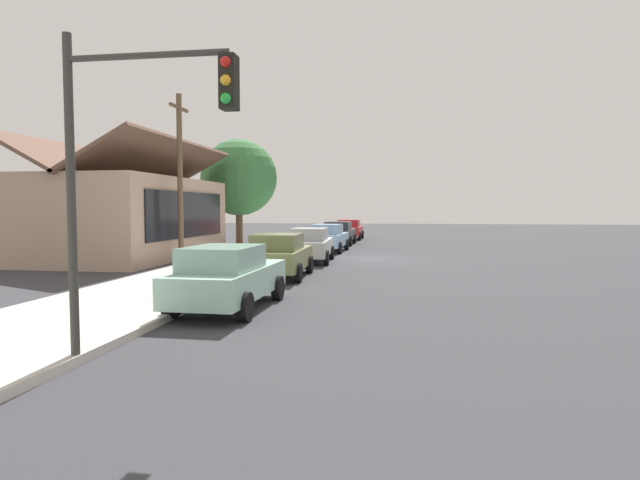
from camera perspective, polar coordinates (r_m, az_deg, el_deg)
The scene contains 13 objects.
ground_plane at distance 26.44m, azimuth 5.52°, elevation -1.99°, with size 120.00×120.00×0.00m, color #38383D.
sidewalk_curb at distance 27.34m, azimuth -6.28°, elevation -1.65°, with size 60.00×4.20×0.16m, color beige.
car_seafoam at distance 13.23m, azimuth -9.90°, elevation -3.91°, with size 4.56×2.03×1.59m.
car_olive at distance 19.09m, azimuth -4.40°, elevation -1.63°, with size 4.36×2.11×1.59m.
car_silver at distance 24.50m, azimuth -1.04°, elevation -0.50°, with size 4.64×2.12×1.59m.
car_skyblue at distance 30.31m, azimuth 0.88°, elevation 0.26°, with size 4.65×2.06×1.59m.
car_charcoal at distance 36.24m, azimuth 2.05°, elevation 0.78°, with size 4.64×2.07×1.59m.
car_cherry at distance 42.40m, azimuth 3.19°, elevation 1.16°, with size 4.40×2.07×1.59m.
storefront_building at distance 28.02m, azimuth -19.98°, elevation 2.46°, with size 11.63×6.61×5.77m.
shade_tree at distance 34.54m, azimuth -8.73°, elevation 6.66°, with size 4.89×4.89×6.92m.
traffic_light_main at distance 8.70m, azimuth -19.54°, elevation 9.81°, with size 0.37×2.79×5.20m.
utility_pole_wooden at distance 24.31m, azimuth -14.86°, elevation 6.70°, with size 1.80×0.24×7.50m.
fire_hydrant_red at distance 35.04m, azimuth -0.54°, elevation 0.17°, with size 0.22×0.22×0.71m.
Camera 1 is at (-26.27, -1.56, 2.50)m, focal length 29.69 mm.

